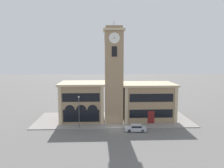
{
  "coord_description": "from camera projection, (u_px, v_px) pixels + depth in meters",
  "views": [
    {
      "loc": [
        -2.48,
        -44.4,
        14.98
      ],
      "look_at": [
        -0.51,
        3.18,
        9.17
      ],
      "focal_mm": 35.0,
      "sensor_mm": 36.0,
      "label": 1
    }
  ],
  "objects": [
    {
      "name": "clock_tower",
      "position": [
        114.0,
        75.0,
        49.78
      ],
      "size": [
        4.76,
        4.76,
        23.04
      ],
      "color": "#937A5B",
      "rests_on": "ground_plane"
    },
    {
      "name": "town_hall_right_wing",
      "position": [
        147.0,
        101.0,
        53.16
      ],
      "size": [
        12.68,
        9.35,
        8.8
      ],
      "color": "#937A5B",
      "rests_on": "ground_plane"
    },
    {
      "name": "sidewalk_kerb",
      "position": [
        113.0,
        119.0,
        52.79
      ],
      "size": [
        36.63,
        13.82,
        0.15
      ],
      "color": "gray",
      "rests_on": "ground_plane"
    },
    {
      "name": "street_lamp",
      "position": [
        79.0,
        108.0,
        45.84
      ],
      "size": [
        0.36,
        0.36,
        6.81
      ],
      "color": "#4C4C51",
      "rests_on": "sidewalk_kerb"
    },
    {
      "name": "town_hall_left_wing",
      "position": [
        83.0,
        101.0,
        52.49
      ],
      "size": [
        10.74,
        9.35,
        9.07
      ],
      "color": "#937A5B",
      "rests_on": "ground_plane"
    },
    {
      "name": "parked_car_near",
      "position": [
        136.0,
        128.0,
        44.51
      ],
      "size": [
        4.39,
        2.13,
        1.34
      ],
      "rotation": [
        0.0,
        0.0,
        3.08
      ],
      "color": "#B2B7C1",
      "rests_on": "ground_plane"
    },
    {
      "name": "ground_plane",
      "position": [
        115.0,
        129.0,
        45.95
      ],
      "size": [
        300.0,
        300.0,
        0.0
      ],
      "primitive_type": "plane",
      "color": "#605E5B"
    }
  ]
}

